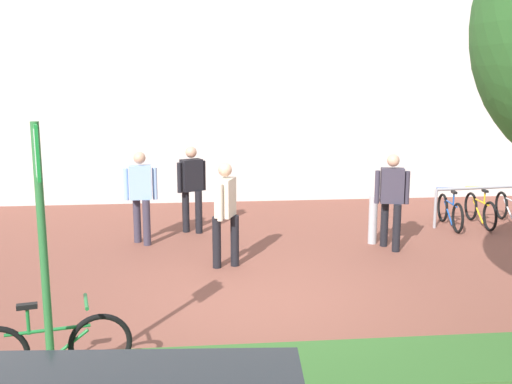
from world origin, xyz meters
TOP-DOWN VIEW (x-y plane):
  - ground_plane at (0.00, 0.00)m, footprint 60.00×60.00m
  - planter_strip at (-0.01, -2.27)m, footprint 7.00×1.10m
  - parking_sign_post at (-2.43, -2.27)m, footprint 0.13×0.35m
  - bike_at_sign at (-2.50, -2.04)m, footprint 1.65×0.50m
  - bike_rack_cluster at (4.90, 3.77)m, footprint 2.10×1.65m
  - bollard_steel at (2.28, 2.66)m, footprint 0.16×0.16m
  - person_shirt_blue at (-0.50, 1.54)m, footprint 0.44×0.57m
  - person_suited_navy at (-1.05, 3.80)m, footprint 0.56×0.39m
  - person_suited_dark at (2.50, 2.29)m, footprint 0.60×0.50m
  - person_casual_tan at (-1.98, 3.08)m, footprint 0.61×0.36m

SIDE VIEW (x-z plane):
  - ground_plane at x=0.00m, z-range 0.00..0.00m
  - planter_strip at x=-0.01m, z-range 0.00..0.16m
  - bike_rack_cluster at x=4.90m, z-range -0.07..0.76m
  - bike_at_sign at x=-2.50m, z-range -0.08..0.78m
  - bollard_steel at x=2.28m, z-range 0.00..0.90m
  - person_shirt_blue at x=-0.50m, z-range 0.12..1.84m
  - person_suited_navy at x=-1.05m, z-range 0.12..1.84m
  - person_suited_dark at x=2.50m, z-range 0.12..1.84m
  - person_casual_tan at x=-1.98m, z-range 0.12..1.84m
  - parking_sign_post at x=-2.43m, z-range 0.40..3.09m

